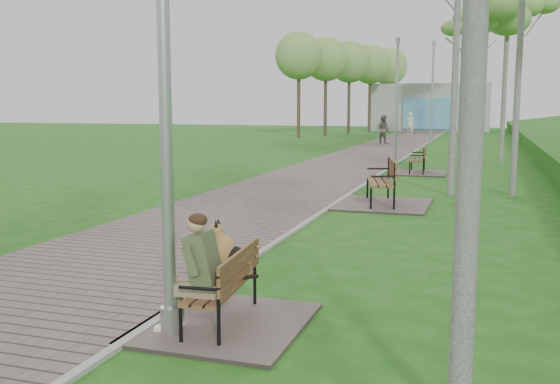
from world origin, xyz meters
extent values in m
plane|color=#1A5711|center=(0.00, 0.00, 0.00)|extent=(120.00, 120.00, 0.00)
cube|color=#60514E|center=(-1.75, 21.50, 0.02)|extent=(3.50, 67.00, 0.04)
cube|color=#999993|center=(0.00, 21.50, 0.03)|extent=(0.10, 67.00, 0.05)
cube|color=#9E9E99|center=(-1.50, 51.00, 2.00)|extent=(10.00, 5.00, 4.00)
cube|color=#5699C0|center=(-1.50, 48.40, 1.50)|extent=(4.00, 0.20, 2.60)
cube|color=#60514E|center=(0.69, 0.52, 0.02)|extent=(1.58, 1.76, 0.04)
cube|color=brown|center=(0.64, 0.52, 0.40)|extent=(0.51, 1.35, 0.04)
cube|color=brown|center=(0.85, 0.54, 0.63)|extent=(0.15, 1.32, 0.29)
cube|color=#60514E|center=(0.99, 8.66, 0.02)|extent=(2.07, 2.29, 0.04)
cube|color=brown|center=(0.94, 8.66, 0.52)|extent=(0.88, 1.79, 0.05)
cube|color=brown|center=(1.21, 8.72, 0.83)|extent=(0.43, 1.69, 0.38)
cube|color=#60514E|center=(1.11, 15.52, 0.02)|extent=(1.80, 2.00, 0.04)
cube|color=brown|center=(1.06, 15.52, 0.45)|extent=(0.55, 1.52, 0.04)
cube|color=brown|center=(1.30, 15.54, 0.72)|extent=(0.14, 1.50, 0.33)
cylinder|color=#9EA1A6|center=(0.31, 0.07, 0.15)|extent=(0.20, 0.20, 0.30)
cylinder|color=#9EA1A6|center=(0.31, 0.07, 2.47)|extent=(0.12, 0.12, 4.94)
cylinder|color=#9EA1A6|center=(0.16, 16.91, 0.13)|extent=(0.17, 0.17, 0.26)
cylinder|color=#9EA1A6|center=(0.16, 16.91, 2.17)|extent=(0.10, 0.10, 4.34)
cylinder|color=#9EA1A6|center=(0.16, 16.91, 4.38)|extent=(0.16, 0.16, 0.22)
cylinder|color=#9EA1A6|center=(0.17, 32.00, 0.17)|extent=(0.23, 0.23, 0.34)
cylinder|color=#9EA1A6|center=(0.17, 32.00, 2.82)|extent=(0.14, 0.14, 5.64)
cylinder|color=#9EA1A6|center=(0.17, 32.00, 5.70)|extent=(0.20, 0.20, 0.28)
imported|color=silver|center=(-2.05, 41.05, 0.85)|extent=(0.71, 0.58, 1.70)
imported|color=gray|center=(-2.41, 30.65, 0.82)|extent=(0.96, 0.86, 1.64)
cylinder|color=silver|center=(3.00, 19.04, 3.82)|extent=(0.19, 0.19, 7.64)
cylinder|color=silver|center=(3.75, 20.30, 5.07)|extent=(0.18, 0.18, 10.14)
cylinder|color=silver|center=(2.17, 25.40, 4.26)|extent=(0.18, 0.18, 8.52)
cylinder|color=silver|center=(4.75, 31.53, 5.02)|extent=(0.20, 0.20, 10.03)
cylinder|color=silver|center=(2.12, 40.79, 4.39)|extent=(0.19, 0.19, 8.78)
ellipsoid|color=#79A650|center=(2.12, 40.79, 7.20)|extent=(2.79, 2.79, 3.86)
camera|label=1|loc=(3.10, -5.07, 2.21)|focal=40.00mm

